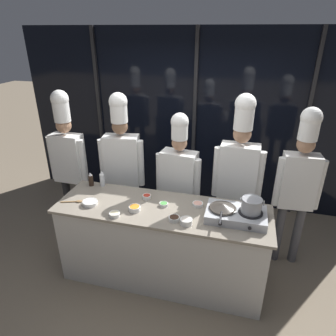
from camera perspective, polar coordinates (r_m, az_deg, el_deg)
The scene contains 22 objects.
ground_plane at distance 3.76m, azimuth -1.02°, elevation -19.75°, with size 24.00×24.00×0.00m, color #7F705B.
window_wall_back at distance 4.69m, azimuth 5.11°, elevation 8.84°, with size 5.58×0.09×2.70m.
demo_counter at distance 3.45m, azimuth -1.09°, elevation -14.18°, with size 2.27×0.71×0.94m.
portable_stove at distance 3.06m, azimuth 12.81°, elevation -8.61°, with size 0.59×0.38×0.10m.
frying_pan at distance 3.02m, azimuth 10.38°, elevation -7.19°, with size 0.27×0.47×0.05m.
stock_pot at distance 2.99m, azimuth 15.63°, elevation -6.82°, with size 0.22×0.20×0.15m.
squeeze_bottle_clear at distance 3.64m, azimuth -12.44°, elevation -2.00°, with size 0.06×0.06×0.19m.
squeeze_bottle_soy at distance 3.68m, azimuth -14.48°, elevation -2.10°, with size 0.06×0.06×0.17m.
prep_bowl_carrots at distance 3.13m, azimuth -6.39°, elevation -7.59°, with size 0.12×0.12×0.05m.
prep_bowl_chili_flakes at distance 3.33m, azimuth -4.07°, elevation -5.43°, with size 0.10×0.10×0.04m.
prep_bowl_scallions at distance 3.20m, azimuth -0.83°, elevation -6.89°, with size 0.09×0.09×0.03m.
prep_bowl_rice at distance 3.32m, azimuth -14.62°, elevation -6.37°, with size 0.16×0.16×0.04m.
prep_bowl_noodles at distance 3.08m, azimuth -10.15°, elevation -8.64°, with size 0.11×0.11×0.04m.
prep_bowl_onion at distance 2.92m, azimuth 3.49°, elevation -10.05°, with size 0.12×0.12×0.06m.
prep_bowl_shrimp at distance 3.21m, azimuth 5.68°, elevation -6.84°, with size 0.11×0.11×0.03m.
prep_bowl_soy_glaze at distance 2.97m, azimuth 1.20°, elevation -9.54°, with size 0.11×0.11×0.04m.
serving_spoon_slotted at distance 3.42m, azimuth -17.12°, elevation -6.10°, with size 0.23×0.10×0.02m.
chef_head at distance 4.10m, azimuth -18.53°, elevation 2.44°, with size 0.53×0.21×1.99m.
chef_sous at distance 3.83m, azimuth -8.75°, elevation 1.68°, with size 0.56×0.29×1.99m.
chef_line at distance 3.60m, azimuth 2.06°, elevation -1.49°, with size 0.55×0.27×1.81m.
chef_pastry at distance 3.52m, azimuth 13.25°, elevation -0.25°, with size 0.57×0.24×2.05m.
chef_apprentice at distance 3.61m, azimuth 23.69°, elevation -1.71°, with size 0.50×0.23×1.94m.
Camera 1 is at (0.74, -2.57, 2.65)m, focal length 32.00 mm.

